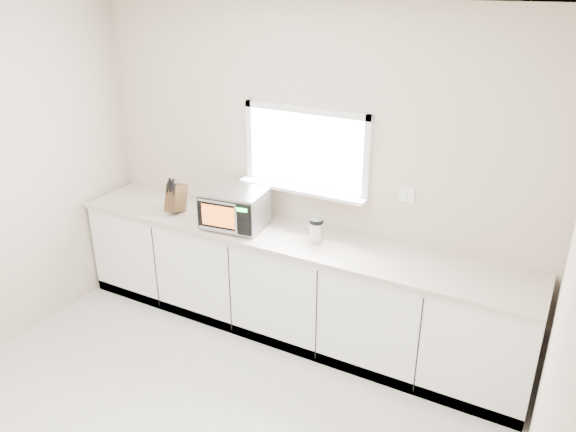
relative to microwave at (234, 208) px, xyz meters
The scene contains 7 objects.
back_wall 0.66m from the microwave, 39.43° to the left, with size 4.00×0.17×2.70m.
cabinets 0.80m from the microwave, 10.60° to the left, with size 3.92×0.60×0.88m, color white.
countertop 0.51m from the microwave, ahead, with size 3.92×0.64×0.04m, color beige.
microwave is the anchor object (origin of this frame).
knife_block 0.62m from the microwave, behind, with size 0.12×0.23×0.33m.
cutting_board 0.34m from the microwave, 105.04° to the left, with size 0.28×0.28×0.02m, color #AB8042.
coffee_grinder 0.72m from the microwave, ahead, with size 0.13×0.13×0.20m.
Camera 1 is at (1.95, -1.90, 2.87)m, focal length 35.00 mm.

